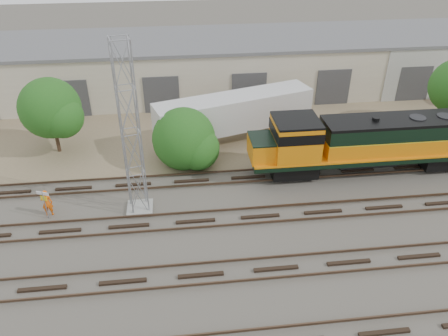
{
  "coord_description": "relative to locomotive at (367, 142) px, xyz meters",
  "views": [
    {
      "loc": [
        -4.71,
        -19.43,
        16.79
      ],
      "look_at": [
        -1.96,
        4.0,
        2.2
      ],
      "focal_mm": 35.0,
      "sensor_mm": 36.0,
      "label": 1
    }
  ],
  "objects": [
    {
      "name": "ground",
      "position": [
        -8.33,
        -6.0,
        -2.36
      ],
      "size": [
        140.0,
        140.0,
        0.0
      ],
      "primitive_type": "plane",
      "color": "#47423A",
      "rests_on": "ground"
    },
    {
      "name": "dirt_strip",
      "position": [
        -8.33,
        9.0,
        -2.35
      ],
      "size": [
        80.0,
        16.0,
        0.02
      ],
      "primitive_type": "cube",
      "color": "#726047",
      "rests_on": "ground"
    },
    {
      "name": "tracks",
      "position": [
        -8.33,
        -9.0,
        -2.28
      ],
      "size": [
        80.0,
        20.4,
        0.28
      ],
      "color": "black",
      "rests_on": "ground"
    },
    {
      "name": "warehouse",
      "position": [
        -8.28,
        16.98,
        0.29
      ],
      "size": [
        58.4,
        10.4,
        5.3
      ],
      "color": "beige",
      "rests_on": "ground"
    },
    {
      "name": "locomotive",
      "position": [
        0.0,
        0.0,
        0.0
      ],
      "size": [
        17.1,
        3.0,
        4.11
      ],
      "color": "black",
      "rests_on": "tracks"
    },
    {
      "name": "signal_tower",
      "position": [
        -15.74,
        -2.78,
        2.89
      ],
      "size": [
        1.59,
        1.59,
        10.81
      ],
      "rotation": [
        0.0,
        0.0,
        0.23
      ],
      "color": "gray",
      "rests_on": "ground"
    },
    {
      "name": "sign_post",
      "position": [
        -21.3,
        -3.06,
        -0.96
      ],
      "size": [
        0.77,
        0.34,
        2.0
      ],
      "color": "gray",
      "rests_on": "ground"
    },
    {
      "name": "worker",
      "position": [
        -21.31,
        -2.7,
        -1.45
      ],
      "size": [
        0.7,
        0.49,
        1.82
      ],
      "primitive_type": "imported",
      "rotation": [
        0.0,
        0.0,
        3.22
      ],
      "color": "#E8590C",
      "rests_on": "ground"
    },
    {
      "name": "semi_trailer",
      "position": [
        -8.28,
        5.68,
        0.09
      ],
      "size": [
        12.85,
        6.13,
        3.9
      ],
      "rotation": [
        0.0,
        0.0,
        0.3
      ],
      "color": "#BDBDBD",
      "rests_on": "ground"
    },
    {
      "name": "tree_west",
      "position": [
        -22.11,
        5.36,
        1.17
      ],
      "size": [
        4.74,
        4.51,
        5.9
      ],
      "color": "#382619",
      "rests_on": "ground"
    },
    {
      "name": "tree_mid",
      "position": [
        -12.43,
        2.43,
        -0.46
      ],
      "size": [
        4.81,
        4.58,
        4.58
      ],
      "color": "#382619",
      "rests_on": "ground"
    }
  ]
}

